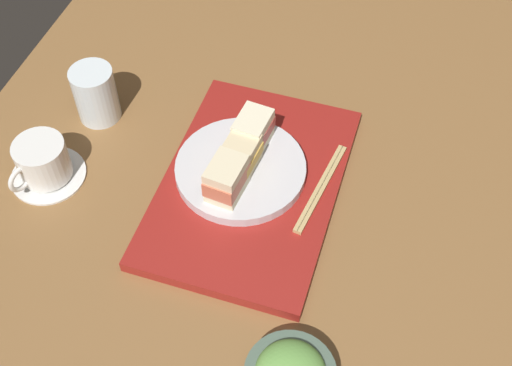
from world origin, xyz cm
name	(u,v)px	position (x,y,z in cm)	size (l,w,h in cm)	color
ground_plane	(248,202)	(0.00, 0.00, -1.50)	(140.00, 100.00, 3.00)	brown
serving_tray	(251,186)	(1.44, 0.02, 1.02)	(40.00, 27.01, 2.05)	maroon
sandwich_plate	(241,169)	(2.67, 2.11, 2.92)	(20.76, 20.76, 1.74)	silver
sandwich_near	(226,179)	(-2.64, 2.48, 6.85)	(7.37, 5.49, 6.13)	beige
sandwich_middle	(240,155)	(2.67, 2.11, 6.35)	(6.93, 5.80, 5.13)	beige
sandwich_far	(253,130)	(7.99, 1.75, 6.60)	(7.21, 5.64, 5.62)	#EFE5C1
chopsticks_pair	(321,188)	(3.35, -10.86, 2.40)	(18.51, 4.02, 0.70)	tan
coffee_cup	(43,163)	(-6.01, 32.23, 3.51)	(12.84, 12.12, 7.44)	white
drinking_glass	(96,94)	(9.17, 30.18, 4.98)	(7.31, 7.31, 9.97)	silver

